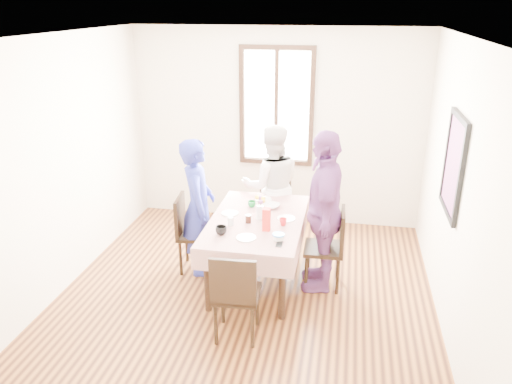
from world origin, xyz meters
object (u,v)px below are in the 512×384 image
(dining_table, at_px, (257,251))
(chair_right, at_px, (323,248))
(chair_left, at_px, (197,234))
(person_far, at_px, (271,185))
(chair_far, at_px, (271,209))
(person_left, at_px, (197,207))
(person_right, at_px, (324,211))
(chair_near, at_px, (237,293))

(dining_table, bearing_deg, chair_right, 3.58)
(chair_left, distance_m, person_far, 1.18)
(chair_far, height_order, person_far, person_far)
(person_left, xyz_separation_m, person_right, (1.43, -0.09, 0.09))
(dining_table, height_order, chair_left, chair_left)
(person_right, bearing_deg, chair_near, -37.84)
(chair_far, distance_m, person_left, 1.18)
(chair_far, bearing_deg, person_left, 57.31)
(dining_table, distance_m, chair_near, 1.02)
(chair_near, xyz_separation_m, person_left, (-0.72, 1.15, 0.34))
(chair_right, bearing_deg, chair_near, 143.56)
(chair_left, relative_size, person_far, 0.57)
(chair_near, height_order, person_left, person_left)
(chair_right, distance_m, person_left, 1.50)
(chair_far, xyz_separation_m, person_left, (-0.72, -0.88, 0.34))
(chair_near, height_order, person_far, person_far)
(chair_right, xyz_separation_m, person_left, (-1.45, 0.09, 0.34))
(chair_left, height_order, person_far, person_far)
(person_left, height_order, person_far, person_left)
(chair_right, bearing_deg, chair_far, 35.66)
(chair_near, distance_m, person_right, 1.35)
(dining_table, height_order, chair_far, chair_far)
(chair_far, relative_size, person_far, 0.57)
(chair_far, bearing_deg, dining_table, 96.64)
(chair_right, bearing_deg, dining_table, 91.95)
(dining_table, bearing_deg, chair_left, 169.38)
(chair_far, bearing_deg, person_right, 133.19)
(person_left, relative_size, person_right, 0.89)
(chair_far, height_order, person_right, person_right)
(chair_right, xyz_separation_m, person_right, (-0.02, -0.00, 0.44))
(dining_table, bearing_deg, person_right, 3.68)
(chair_right, bearing_deg, person_right, 88.37)
(person_far, height_order, person_right, person_right)
(person_far, xyz_separation_m, person_right, (0.72, -0.95, 0.10))
(chair_near, relative_size, person_right, 0.51)
(chair_left, bearing_deg, chair_near, 26.28)
(dining_table, relative_size, chair_right, 1.62)
(person_left, xyz_separation_m, person_far, (0.72, 0.86, -0.00))
(chair_near, bearing_deg, chair_far, 86.71)
(person_left, bearing_deg, chair_far, -55.23)
(chair_left, distance_m, chair_near, 1.37)
(chair_left, distance_m, person_left, 0.34)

